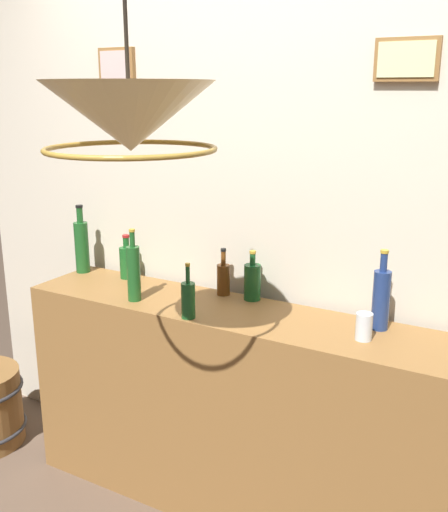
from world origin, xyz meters
name	(u,v)px	position (x,y,z in m)	size (l,w,h in m)	color
panelled_rear_partition	(261,199)	(0.00, 1.10, 1.40)	(3.37, 0.15, 2.64)	beige
bar_shelf_unit	(230,411)	(0.00, 0.81, 0.48)	(1.94, 0.41, 0.96)	olive
liquor_bottle_rye	(223,278)	(-0.12, 0.97, 1.04)	(0.06, 0.06, 0.22)	brown
liquor_bottle_vodka	(127,261)	(-0.66, 0.96, 1.05)	(0.07, 0.07, 0.22)	#185721
liquor_bottle_bourbon	(188,299)	(-0.10, 0.65, 1.04)	(0.06, 0.06, 0.23)	#195224
liquor_bottle_scotch	(381,298)	(0.61, 0.92, 1.09)	(0.07, 0.07, 0.32)	navy
liquor_bottle_rum	(134,272)	(-0.43, 0.71, 1.09)	(0.06, 0.06, 0.32)	#1B5320
liquor_bottle_tequila	(82,245)	(-0.92, 0.92, 1.10)	(0.07, 0.07, 0.35)	#1B5321
liquor_bottle_brandy	(252,281)	(0.02, 0.98, 1.05)	(0.07, 0.07, 0.23)	#185525
glass_tumbler_rocks	(364,327)	(0.59, 0.79, 1.01)	(0.06, 0.06, 0.10)	silver
pendant_lamp	(130,118)	(0.03, 0.15, 1.79)	(0.51, 0.51, 0.65)	beige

